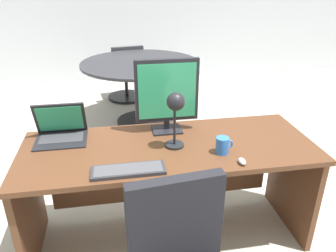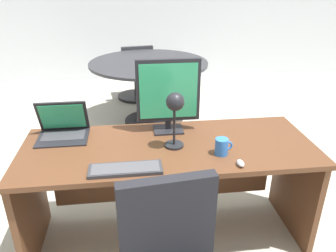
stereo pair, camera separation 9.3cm
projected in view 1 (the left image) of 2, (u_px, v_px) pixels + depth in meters
The scene contains 10 objects.
ground at pixel (146, 141), 3.75m from camera, with size 12.00×12.00×0.00m, color #B7B2A3.
desk at pixel (168, 170), 2.23m from camera, with size 1.85×0.71×0.74m.
monitor at pixel (167, 93), 2.18m from camera, with size 0.42×0.16×0.50m.
laptop at pixel (61, 128), 2.17m from camera, with size 0.33×0.26×0.24m.
keyboard at pixel (128, 170), 1.82m from camera, with size 0.40×0.13×0.02m.
mouse at pixel (242, 161), 1.89m from camera, with size 0.04×0.07×0.03m.
desk_lamp at pixel (176, 109), 1.96m from camera, with size 0.12×0.14×0.36m.
coffee_mug at pixel (223, 145), 1.99m from camera, with size 0.11×0.08×0.10m.
meeting_table at pixel (141, 77), 3.96m from camera, with size 1.40×1.40×0.78m.
meeting_chair_near at pixel (127, 78), 4.84m from camera, with size 0.56×0.56×0.81m.
Camera 1 is at (-0.32, -1.82, 1.73)m, focal length 35.50 mm.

